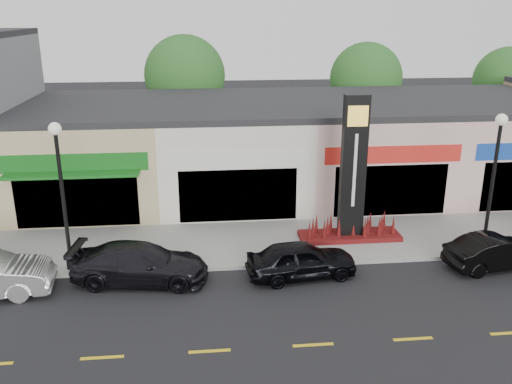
# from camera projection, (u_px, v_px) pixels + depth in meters

# --- Properties ---
(ground) EXTENTS (120.00, 120.00, 0.00)m
(ground) POSITION_uv_depth(u_px,v_px,m) (296.00, 294.00, 18.54)
(ground) COLOR black
(ground) RESTS_ON ground
(sidewalk) EXTENTS (52.00, 4.30, 0.15)m
(sidewalk) POSITION_uv_depth(u_px,v_px,m) (278.00, 241.00, 22.62)
(sidewalk) COLOR gray
(sidewalk) RESTS_ON ground
(curb) EXTENTS (52.00, 0.20, 0.15)m
(curb) POSITION_uv_depth(u_px,v_px,m) (286.00, 265.00, 20.49)
(curb) COLOR gray
(curb) RESTS_ON ground
(shop_beige) EXTENTS (7.00, 10.85, 4.80)m
(shop_beige) POSITION_uv_depth(u_px,v_px,m) (95.00, 150.00, 27.77)
(shop_beige) COLOR tan
(shop_beige) RESTS_ON ground
(shop_cream) EXTENTS (7.00, 10.01, 4.80)m
(shop_cream) POSITION_uv_depth(u_px,v_px,m) (231.00, 147.00, 28.45)
(shop_cream) COLOR silver
(shop_cream) RESTS_ON ground
(shop_pink_w) EXTENTS (7.00, 10.01, 4.80)m
(shop_pink_w) POSITION_uv_depth(u_px,v_px,m) (361.00, 144.00, 29.12)
(shop_pink_w) COLOR #D2A2A0
(shop_pink_w) RESTS_ON ground
(shop_pink_e) EXTENTS (7.00, 10.01, 4.80)m
(shop_pink_e) POSITION_uv_depth(u_px,v_px,m) (485.00, 141.00, 29.79)
(shop_pink_e) COLOR #D2A2A0
(shop_pink_e) RESTS_ON ground
(tree_rear_west) EXTENTS (5.20, 5.20, 7.83)m
(tree_rear_west) POSITION_uv_depth(u_px,v_px,m) (185.00, 76.00, 34.88)
(tree_rear_west) COLOR #382619
(tree_rear_west) RESTS_ON ground
(tree_rear_mid) EXTENTS (4.80, 4.80, 7.29)m
(tree_rear_mid) POSITION_uv_depth(u_px,v_px,m) (366.00, 79.00, 36.14)
(tree_rear_mid) COLOR #382619
(tree_rear_mid) RESTS_ON ground
(tree_rear_east) EXTENTS (4.60, 4.60, 6.94)m
(tree_rear_east) POSITION_uv_depth(u_px,v_px,m) (507.00, 81.00, 37.18)
(tree_rear_east) COLOR #382619
(tree_rear_east) RESTS_ON ground
(lamp_west_near) EXTENTS (0.44, 0.44, 5.47)m
(lamp_west_near) POSITION_uv_depth(u_px,v_px,m) (61.00, 183.00, 19.02)
(lamp_west_near) COLOR black
(lamp_west_near) RESTS_ON sidewalk
(lamp_east_near) EXTENTS (0.44, 0.44, 5.47)m
(lamp_east_near) POSITION_uv_depth(u_px,v_px,m) (494.00, 170.00, 20.55)
(lamp_east_near) COLOR black
(lamp_east_near) RESTS_ON sidewalk
(pylon_sign) EXTENTS (4.20, 1.30, 6.00)m
(pylon_sign) POSITION_uv_depth(u_px,v_px,m) (352.00, 190.00, 22.06)
(pylon_sign) COLOR #4F0D0E
(pylon_sign) RESTS_ON sidewalk
(car_dark_sedan) EXTENTS (2.55, 5.02, 1.40)m
(car_dark_sedan) POSITION_uv_depth(u_px,v_px,m) (140.00, 263.00, 19.20)
(car_dark_sedan) COLOR black
(car_dark_sedan) RESTS_ON ground
(car_black_sedan) EXTENTS (2.07, 4.13, 1.35)m
(car_black_sedan) POSITION_uv_depth(u_px,v_px,m) (301.00, 260.00, 19.54)
(car_black_sedan) COLOR black
(car_black_sedan) RESTS_ON ground
(car_black_conv) EXTENTS (1.98, 4.05, 1.28)m
(car_black_conv) POSITION_uv_depth(u_px,v_px,m) (496.00, 252.00, 20.27)
(car_black_conv) COLOR black
(car_black_conv) RESTS_ON ground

